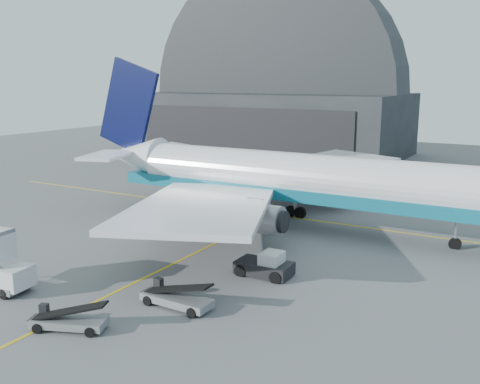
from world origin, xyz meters
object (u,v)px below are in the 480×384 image
Objects in this scene: belt_loader_a at (68,321)px; belt_loader_b at (176,298)px; airliner at (283,178)px; pushback_tug at (266,266)px.

belt_loader_b is (3.67, 5.84, 0.06)m from belt_loader_a.
airliner is 9.34× the size of belt_loader_b.
airliner is 10.25× the size of belt_loader_a.
belt_loader_b reaches higher than pushback_tug.
belt_loader_b is at bearing -82.82° from airliner.
airliner is at bearing 66.62° from belt_loader_a.
airliner is 28.36m from belt_loader_a.
airliner is at bearing 98.56° from belt_loader_b.
pushback_tug is at bearing 44.51° from belt_loader_a.
belt_loader_a is 6.90m from belt_loader_b.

